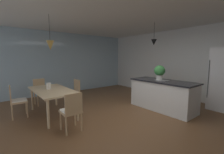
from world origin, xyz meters
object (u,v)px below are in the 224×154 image
at_px(chair_kitchen_end, 72,110).
at_px(chair_far_left, 74,92).
at_px(kitchen_island, 162,95).
at_px(vase_on_dining_table, 49,86).
at_px(potted_plant_on_island, 160,71).
at_px(chair_near_left, 17,100).
at_px(dining_table, 52,92).
at_px(chair_window_end, 41,91).

bearing_deg(chair_kitchen_end, chair_far_left, 153.96).
height_order(kitchen_island, vase_on_dining_table, kitchen_island).
relative_size(potted_plant_on_island, vase_on_dining_table, 2.58).
distance_m(chair_near_left, potted_plant_on_island, 4.16).
xyz_separation_m(dining_table, chair_far_left, (-0.40, 0.81, -0.18)).
bearing_deg(vase_on_dining_table, chair_near_left, -111.23).
bearing_deg(chair_near_left, potted_plant_on_island, 62.04).
distance_m(chair_near_left, vase_on_dining_table, 0.88).
bearing_deg(chair_near_left, dining_table, 63.49).
relative_size(dining_table, vase_on_dining_table, 9.93).
relative_size(chair_near_left, potted_plant_on_island, 1.88).
bearing_deg(chair_kitchen_end, chair_window_end, -179.94).
relative_size(chair_near_left, vase_on_dining_table, 4.85).
bearing_deg(dining_table, chair_far_left, 116.41).
distance_m(chair_kitchen_end, kitchen_island, 2.84).
distance_m(potted_plant_on_island, vase_on_dining_table, 3.32).
relative_size(chair_far_left, chair_window_end, 1.00).
xyz_separation_m(dining_table, chair_near_left, (-0.41, -0.81, -0.18)).
distance_m(dining_table, potted_plant_on_island, 3.24).
relative_size(dining_table, chair_window_end, 2.05).
bearing_deg(chair_far_left, chair_near_left, -90.06).
distance_m(chair_kitchen_end, vase_on_dining_table, 1.41).
bearing_deg(dining_table, potted_plant_on_island, 61.63).
distance_m(dining_table, kitchen_island, 3.27).
xyz_separation_m(dining_table, potted_plant_on_island, (1.52, 2.81, 0.52)).
xyz_separation_m(chair_near_left, chair_window_end, (-0.86, 0.81, 0.00)).
bearing_deg(chair_window_end, chair_far_left, 43.57).
height_order(dining_table, chair_kitchen_end, chair_kitchen_end).
bearing_deg(vase_on_dining_table, chair_window_end, 177.39).
relative_size(kitchen_island, potted_plant_on_island, 4.28).
xyz_separation_m(chair_kitchen_end, vase_on_dining_table, (-1.37, -0.06, 0.34)).
bearing_deg(potted_plant_on_island, chair_kitchen_end, -95.22).
height_order(dining_table, vase_on_dining_table, vase_on_dining_table).
bearing_deg(dining_table, chair_kitchen_end, -0.05).
bearing_deg(chair_window_end, chair_kitchen_end, 0.06).
distance_m(chair_window_end, chair_kitchen_end, 2.52).
relative_size(dining_table, chair_kitchen_end, 2.05).
bearing_deg(potted_plant_on_island, dining_table, -118.37).
relative_size(dining_table, chair_near_left, 2.05).
bearing_deg(potted_plant_on_island, chair_near_left, -117.96).
relative_size(chair_far_left, chair_near_left, 1.00).
xyz_separation_m(chair_window_end, kitchen_island, (2.91, 2.82, -0.01)).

